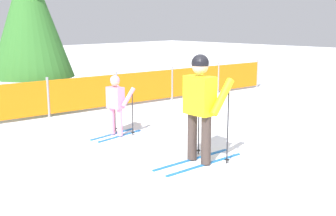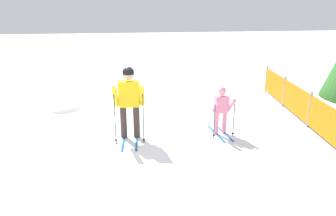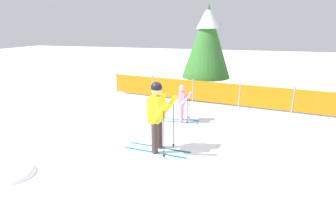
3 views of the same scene
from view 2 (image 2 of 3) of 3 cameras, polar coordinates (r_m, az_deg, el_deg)
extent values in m
plane|color=white|center=(7.82, -8.52, -5.13)|extent=(60.00, 60.00, 0.00)
cube|color=#1966B2|center=(7.80, -5.41, -4.99)|extent=(1.59, 0.18, 0.02)
cube|color=#1966B2|center=(7.82, -7.63, -5.02)|extent=(1.59, 0.18, 0.02)
cylinder|color=#3F332D|center=(7.66, -5.50, -2.32)|extent=(0.15, 0.15, 0.75)
cylinder|color=#3F332D|center=(7.68, -7.74, -2.36)|extent=(0.15, 0.15, 0.75)
cube|color=yellow|center=(7.47, -6.80, 2.49)|extent=(0.31, 0.49, 0.59)
cylinder|color=yellow|center=(7.29, -4.57, 2.12)|extent=(0.46, 0.15, 0.55)
cylinder|color=yellow|center=(7.32, -9.15, 2.02)|extent=(0.46, 0.15, 0.55)
sphere|color=#D8AD8C|center=(7.37, -6.92, 5.81)|extent=(0.25, 0.25, 0.25)
sphere|color=black|center=(7.36, -6.94, 6.15)|extent=(0.26, 0.26, 0.26)
cylinder|color=black|center=(7.31, -4.32, -1.71)|extent=(0.02, 0.02, 1.17)
cylinder|color=black|center=(7.50, -4.23, -5.49)|extent=(0.07, 0.07, 0.01)
cylinder|color=black|center=(7.35, -9.22, -1.79)|extent=(0.02, 0.02, 1.17)
cylinder|color=black|center=(7.54, -9.03, -5.56)|extent=(0.07, 0.07, 0.01)
cube|color=#1966B2|center=(8.12, 9.70, -4.26)|extent=(1.10, 0.15, 0.02)
cube|color=#1966B2|center=(8.04, 8.33, -4.41)|extent=(1.10, 0.15, 0.02)
cylinder|color=pink|center=(8.02, 9.80, -2.46)|extent=(0.10, 0.10, 0.52)
cylinder|color=pink|center=(7.94, 8.42, -2.60)|extent=(0.10, 0.10, 0.52)
cube|color=pink|center=(7.84, 9.28, 0.65)|extent=(0.21, 0.34, 0.41)
cylinder|color=pink|center=(7.79, 11.06, 0.53)|extent=(0.35, 0.11, 0.36)
cylinder|color=pink|center=(7.63, 8.29, 0.32)|extent=(0.35, 0.11, 0.36)
sphere|color=#D8AD8C|center=(7.75, 9.39, 2.82)|extent=(0.17, 0.17, 0.17)
sphere|color=pink|center=(7.75, 9.40, 3.04)|extent=(0.18, 0.18, 0.18)
cylinder|color=black|center=(7.86, 11.37, -2.02)|extent=(0.02, 0.02, 0.81)
cylinder|color=black|center=(7.98, 11.22, -4.36)|extent=(0.07, 0.07, 0.01)
cylinder|color=black|center=(7.67, 8.08, -2.33)|extent=(0.02, 0.02, 0.81)
cylinder|color=black|center=(7.79, 7.98, -4.72)|extent=(0.07, 0.07, 0.01)
cylinder|color=gray|center=(12.22, 16.75, 4.87)|extent=(0.06, 0.06, 0.93)
cylinder|color=gray|center=(10.57, 19.58, 2.68)|extent=(0.06, 0.06, 0.93)
cylinder|color=gray|center=(8.97, 23.43, -0.30)|extent=(0.06, 0.06, 0.93)
cube|color=orange|center=(11.39, 18.06, 3.85)|extent=(1.78, 0.26, 0.78)
cube|color=orange|center=(9.76, 21.35, 1.31)|extent=(1.78, 0.26, 0.78)
cube|color=orange|center=(8.21, 25.90, -2.22)|extent=(1.78, 0.26, 0.78)
ellipsoid|color=white|center=(10.37, -17.49, -0.05)|extent=(1.11, 0.94, 0.44)
camera|label=1|loc=(12.64, -26.95, 11.96)|focal=45.00mm
camera|label=3|loc=(7.50, -54.04, 9.48)|focal=28.00mm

